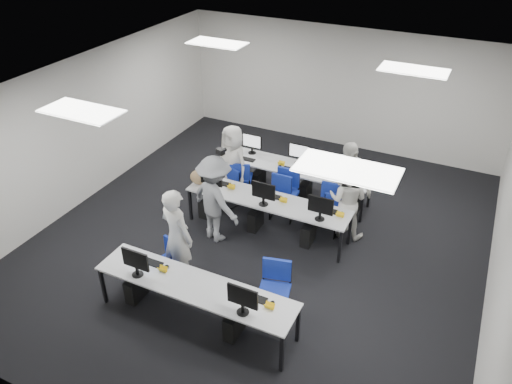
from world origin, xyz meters
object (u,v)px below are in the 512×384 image
at_px(desk_front, 195,288).
at_px(student_1, 348,200).
at_px(chair_0, 167,271).
at_px(chair_6, 285,197).
at_px(chair_3, 284,202).
at_px(student_3, 346,185).
at_px(desk_mid, 267,202).
at_px(chair_5, 242,185).
at_px(chair_4, 328,217).
at_px(student_0, 177,236).
at_px(chair_2, 227,194).
at_px(chair_1, 274,300).
at_px(chair_7, 334,213).
at_px(photographer, 215,199).
at_px(student_2, 233,162).

relative_size(desk_front, student_1, 2.10).
relative_size(chair_0, chair_6, 0.92).
bearing_deg(chair_3, desk_front, -95.16).
height_order(chair_0, student_3, student_3).
height_order(desk_mid, chair_3, chair_3).
distance_m(chair_5, student_1, 2.48).
relative_size(chair_4, student_0, 0.54).
relative_size(desk_front, chair_2, 3.95).
bearing_deg(chair_0, chair_3, 84.88).
bearing_deg(chair_5, student_3, -20.28).
bearing_deg(chair_0, student_0, 77.63).
distance_m(chair_0, chair_6, 3.09).
bearing_deg(chair_1, chair_3, 96.47).
distance_m(chair_2, chair_5, 0.44).
relative_size(desk_mid, chair_1, 3.35).
bearing_deg(chair_1, chair_7, 75.39).
xyz_separation_m(desk_front, desk_mid, (0.00, 2.60, 0.00)).
relative_size(chair_7, photographer, 0.47).
relative_size(chair_3, student_1, 0.65).
height_order(chair_3, photographer, photographer).
bearing_deg(student_0, chair_6, -89.65).
height_order(chair_7, student_0, student_0).
height_order(chair_0, student_2, student_2).
xyz_separation_m(chair_0, chair_3, (0.96, 2.74, 0.05)).
xyz_separation_m(chair_7, photographer, (-1.88, -1.38, 0.61)).
distance_m(student_0, photographer, 1.27).
height_order(chair_3, chair_5, chair_3).
xyz_separation_m(chair_0, chair_6, (0.88, 2.97, 0.02)).
xyz_separation_m(chair_0, chair_5, (-0.15, 3.01, 0.02)).
bearing_deg(student_3, chair_4, -106.16).
xyz_separation_m(chair_4, photographer, (-1.83, -1.16, 0.56)).
height_order(desk_mid, chair_2, chair_2).
distance_m(desk_front, student_2, 3.67).
distance_m(chair_0, chair_2, 2.59).
bearing_deg(chair_6, student_1, -12.06).
distance_m(desk_front, chair_5, 3.69).
distance_m(chair_7, student_3, 0.68).
bearing_deg(chair_7, student_2, 166.41).
relative_size(chair_2, chair_5, 0.90).
distance_m(chair_3, student_1, 1.38).
bearing_deg(chair_4, student_2, 169.35).
relative_size(chair_0, student_1, 0.55).
distance_m(chair_4, chair_5, 2.10).
relative_size(chair_0, student_0, 0.47).
xyz_separation_m(chair_7, student_0, (-1.86, -2.65, 0.63)).
height_order(desk_front, chair_3, chair_3).
bearing_deg(student_1, student_0, 49.05).
bearing_deg(chair_1, chair_2, 118.10).
xyz_separation_m(chair_0, chair_4, (1.92, 2.65, 0.04)).
distance_m(chair_7, student_0, 3.30).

